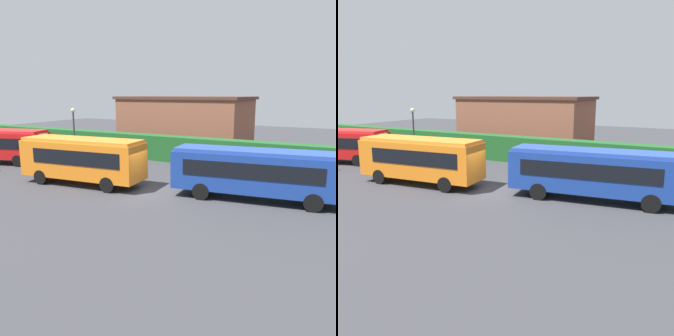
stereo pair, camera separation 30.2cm
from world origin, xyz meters
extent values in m
plane|color=#38383D|center=(0.00, 0.00, 0.00)|extent=(100.17, 100.17, 0.00)
cube|color=black|center=(-17.81, 2.62, 1.94)|extent=(7.25, 2.28, 0.90)
cube|color=black|center=(-12.50, 2.96, 1.94)|extent=(0.63, 1.93, 0.94)
cube|color=silver|center=(-12.50, 2.96, 2.62)|extent=(0.44, 1.30, 0.28)
cylinder|color=black|center=(-14.61, 3.49, 0.50)|extent=(1.04, 0.56, 1.00)
cylinder|color=black|center=(-13.95, 1.34, 0.50)|extent=(1.04, 0.56, 1.00)
sphere|color=silver|center=(-12.69, 3.61, 0.90)|extent=(0.22, 0.22, 0.22)
sphere|color=silver|center=(-12.29, 2.32, 0.90)|extent=(0.22, 0.22, 0.22)
cube|color=orange|center=(-5.01, -0.44, 1.75)|extent=(8.83, 3.41, 2.41)
cube|color=orange|center=(-5.01, -0.44, 3.06)|extent=(8.55, 3.18, 0.20)
cube|color=black|center=(-4.58, -1.69, 2.04)|extent=(6.69, 0.73, 0.96)
cube|color=black|center=(-4.85, 0.87, 2.04)|extent=(6.69, 0.73, 0.96)
cube|color=black|center=(-9.31, -0.88, 2.04)|extent=(0.25, 2.08, 1.01)
cube|color=silver|center=(-9.31, -0.88, 2.78)|extent=(0.18, 1.39, 0.28)
cylinder|color=black|center=(-7.55, -1.88, 0.50)|extent=(1.02, 0.38, 1.00)
cylinder|color=black|center=(-7.79, 0.45, 0.50)|extent=(1.02, 0.38, 1.00)
cylinder|color=black|center=(-2.24, -1.33, 0.50)|extent=(1.02, 0.38, 1.00)
cylinder|color=black|center=(-2.48, 1.00, 0.50)|extent=(1.02, 0.38, 1.00)
sphere|color=silver|center=(-9.26, -1.58, 0.90)|extent=(0.22, 0.22, 0.22)
sphere|color=silver|center=(-9.40, -0.19, 0.90)|extent=(0.22, 0.22, 0.22)
cube|color=navy|center=(6.39, 1.60, 1.66)|extent=(10.08, 3.63, 2.23)
cube|color=#2747A0|center=(6.39, 1.60, 2.88)|extent=(9.76, 3.40, 0.20)
cube|color=black|center=(5.94, 2.72, 1.93)|extent=(7.62, 1.09, 0.89)
cube|color=black|center=(6.25, 0.40, 1.93)|extent=(7.62, 1.09, 0.89)
cylinder|color=black|center=(9.28, 3.06, 0.50)|extent=(1.03, 0.41, 1.00)
cylinder|color=black|center=(9.56, 0.98, 0.50)|extent=(1.03, 0.41, 1.00)
cylinder|color=black|center=(3.22, 2.23, 0.50)|extent=(1.03, 0.41, 1.00)
cylinder|color=black|center=(3.51, 0.14, 0.50)|extent=(1.03, 0.41, 1.00)
cube|color=maroon|center=(-17.30, 5.15, 0.42)|extent=(0.36, 0.37, 0.85)
cube|color=olive|center=(-17.30, 5.15, 1.22)|extent=(0.47, 0.52, 0.74)
sphere|color=tan|center=(-17.30, 5.15, 1.71)|extent=(0.23, 0.23, 0.23)
cube|color=#1D5623|center=(0.00, 9.99, 1.15)|extent=(62.09, 1.54, 2.30)
cube|color=brown|center=(-5.69, 16.64, 2.75)|extent=(13.48, 7.07, 5.49)
cube|color=#4C2D23|center=(-5.69, 16.64, 5.64)|extent=(14.02, 7.35, 0.30)
cone|color=orange|center=(-8.17, 5.24, 0.30)|extent=(0.36, 0.36, 0.60)
cylinder|color=#38383D|center=(-10.20, 4.28, 2.27)|extent=(0.14, 0.14, 4.54)
sphere|color=beige|center=(-10.20, 4.28, 4.72)|extent=(0.36, 0.36, 0.36)
camera|label=1|loc=(11.44, -18.14, 6.12)|focal=37.62mm
camera|label=2|loc=(11.71, -17.99, 6.12)|focal=37.62mm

